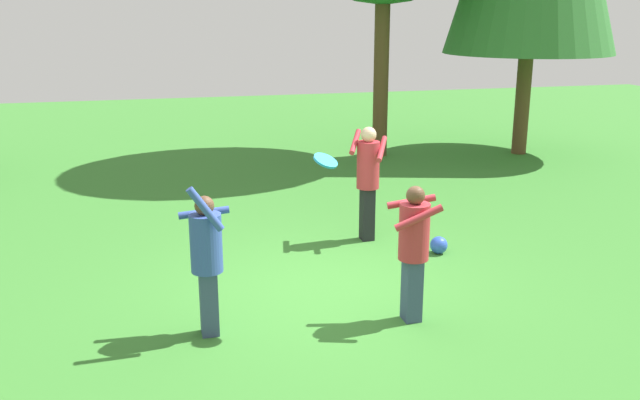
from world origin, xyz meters
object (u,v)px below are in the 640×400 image
object	(u,v)px
person_bystander	(368,173)
frisbee	(326,161)
person_thrower	(207,254)
person_catcher	(414,243)
ball_blue	(439,245)

from	to	relation	value
person_bystander	frisbee	xyz separation A→B (m)	(-1.36, -2.65, 0.83)
person_thrower	person_catcher	xyz separation A→B (m)	(2.25, -0.21, 0.00)
person_thrower	ball_blue	bearing A→B (deg)	28.77
person_thrower	person_catcher	distance (m)	2.26
person_bystander	ball_blue	distance (m)	1.49
person_bystander	person_catcher	bearing A→B (deg)	19.26
person_thrower	person_catcher	size ratio (longest dim) A/B	1.09
person_catcher	frisbee	distance (m)	1.36
person_thrower	ball_blue	world-z (taller)	person_thrower
frisbee	person_bystander	bearing A→B (deg)	62.86
frisbee	ball_blue	distance (m)	3.31
person_thrower	frisbee	xyz separation A→B (m)	(1.29, -0.05, 0.95)
person_bystander	ball_blue	xyz separation A→B (m)	(0.81, -0.86, -0.91)
person_thrower	person_catcher	world-z (taller)	person_thrower
person_catcher	person_bystander	bearing A→B (deg)	-87.98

